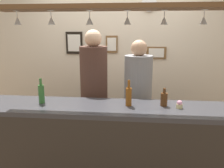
% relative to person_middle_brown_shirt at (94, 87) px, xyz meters
% --- Properties ---
extents(back_wall, '(4.40, 0.06, 2.60)m').
position_rel_person_middle_brown_shirt_xyz_m(back_wall, '(0.24, 0.84, 0.23)').
color(back_wall, beige).
rests_on(back_wall, ground_plane).
extents(bar_counter, '(2.70, 0.55, 1.03)m').
position_rel_person_middle_brown_shirt_xyz_m(bar_counter, '(0.24, -0.77, -0.38)').
color(bar_counter, '#38383D').
rests_on(bar_counter, ground_plane).
extents(overhead_glass_rack, '(2.20, 0.36, 0.04)m').
position_rel_person_middle_brown_shirt_xyz_m(overhead_glass_rack, '(0.24, -0.56, 0.89)').
color(overhead_glass_rack, brown).
extents(hanging_wineglass_far_left, '(0.07, 0.07, 0.13)m').
position_rel_person_middle_brown_shirt_xyz_m(hanging_wineglass_far_left, '(-0.64, -0.56, 0.78)').
color(hanging_wineglass_far_left, silver).
rests_on(hanging_wineglass_far_left, overhead_glass_rack).
extents(hanging_wineglass_left, '(0.07, 0.07, 0.13)m').
position_rel_person_middle_brown_shirt_xyz_m(hanging_wineglass_left, '(-0.29, -0.58, 0.78)').
color(hanging_wineglass_left, silver).
rests_on(hanging_wineglass_left, overhead_glass_rack).
extents(hanging_wineglass_center_left, '(0.07, 0.07, 0.13)m').
position_rel_person_middle_brown_shirt_xyz_m(hanging_wineglass_center_left, '(0.07, -0.56, 0.78)').
color(hanging_wineglass_center_left, silver).
rests_on(hanging_wineglass_center_left, overhead_glass_rack).
extents(hanging_wineglass_center, '(0.07, 0.07, 0.13)m').
position_rel_person_middle_brown_shirt_xyz_m(hanging_wineglass_center, '(0.43, -0.53, 0.78)').
color(hanging_wineglass_center, silver).
rests_on(hanging_wineglass_center, overhead_glass_rack).
extents(hanging_wineglass_center_right, '(0.07, 0.07, 0.13)m').
position_rel_person_middle_brown_shirt_xyz_m(hanging_wineglass_center_right, '(0.77, -0.51, 0.78)').
color(hanging_wineglass_center_right, silver).
rests_on(hanging_wineglass_center_right, overhead_glass_rack).
extents(hanging_wineglass_right, '(0.07, 0.07, 0.13)m').
position_rel_person_middle_brown_shirt_xyz_m(hanging_wineglass_right, '(1.13, -0.51, 0.78)').
color(hanging_wineglass_right, silver).
rests_on(hanging_wineglass_right, overhead_glass_rack).
extents(person_middle_brown_shirt, '(0.34, 0.34, 1.77)m').
position_rel_person_middle_brown_shirt_xyz_m(person_middle_brown_shirt, '(0.00, 0.00, 0.00)').
color(person_middle_brown_shirt, '#2D334C').
rests_on(person_middle_brown_shirt, ground_plane).
extents(person_right_grey_shirt, '(0.34, 0.34, 1.65)m').
position_rel_person_middle_brown_shirt_xyz_m(person_right_grey_shirt, '(0.55, 0.00, -0.08)').
color(person_right_grey_shirt, '#2D334C').
rests_on(person_right_grey_shirt, ground_plane).
extents(bottle_beer_green_import, '(0.06, 0.06, 0.26)m').
position_rel_person_middle_brown_shirt_xyz_m(bottle_beer_green_import, '(-0.44, -0.58, 0.06)').
color(bottle_beer_green_import, '#336B2D').
rests_on(bottle_beer_green_import, bar_counter).
extents(bottle_beer_amber_tall, '(0.06, 0.06, 0.26)m').
position_rel_person_middle_brown_shirt_xyz_m(bottle_beer_amber_tall, '(0.45, -0.57, 0.06)').
color(bottle_beer_amber_tall, brown).
rests_on(bottle_beer_amber_tall, bar_counter).
extents(bottle_beer_brown_stubby, '(0.07, 0.07, 0.18)m').
position_rel_person_middle_brown_shirt_xyz_m(bottle_beer_brown_stubby, '(0.80, -0.54, 0.03)').
color(bottle_beer_brown_stubby, '#512D14').
rests_on(bottle_beer_brown_stubby, bar_counter).
extents(cupcake, '(0.06, 0.06, 0.08)m').
position_rel_person_middle_brown_shirt_xyz_m(cupcake, '(0.94, -0.60, -0.01)').
color(cupcake, beige).
rests_on(cupcake, bar_counter).
extents(picture_frame_lower_pair, '(0.30, 0.02, 0.18)m').
position_rel_person_middle_brown_shirt_xyz_m(picture_frame_lower_pair, '(0.82, 0.80, 0.36)').
color(picture_frame_lower_pair, brown).
rests_on(picture_frame_lower_pair, back_wall).
extents(picture_frame_caricature, '(0.26, 0.02, 0.34)m').
position_rel_person_middle_brown_shirt_xyz_m(picture_frame_caricature, '(-0.45, 0.80, 0.50)').
color(picture_frame_caricature, black).
rests_on(picture_frame_caricature, back_wall).
extents(picture_frame_crest, '(0.18, 0.02, 0.26)m').
position_rel_person_middle_brown_shirt_xyz_m(picture_frame_crest, '(0.14, 0.80, 0.48)').
color(picture_frame_crest, brown).
rests_on(picture_frame_crest, back_wall).
extents(wall_clock, '(0.22, 0.03, 0.22)m').
position_rel_person_middle_brown_shirt_xyz_m(wall_clock, '(0.69, 0.79, 1.07)').
color(wall_clock, white).
rests_on(wall_clock, back_wall).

